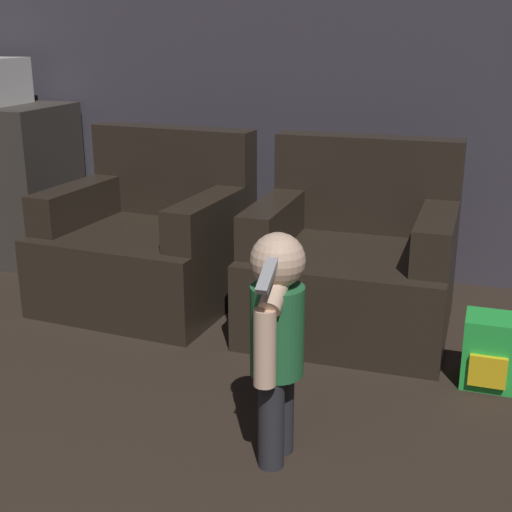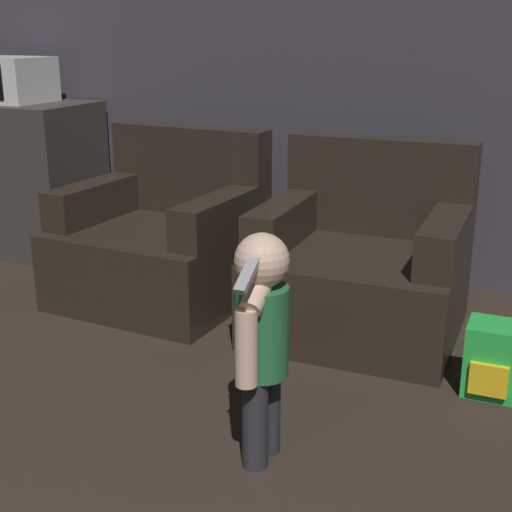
{
  "view_description": "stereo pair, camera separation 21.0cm",
  "coord_description": "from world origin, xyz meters",
  "px_view_note": "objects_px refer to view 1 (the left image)",
  "views": [
    {
      "loc": [
        0.68,
        0.53,
        1.38
      ],
      "look_at": [
        -0.17,
        3.09,
        0.51
      ],
      "focal_mm": 50.0,
      "sensor_mm": 36.0,
      "label": 1
    },
    {
      "loc": [
        0.88,
        0.6,
        1.38
      ],
      "look_at": [
        -0.17,
        3.09,
        0.51
      ],
      "focal_mm": 50.0,
      "sensor_mm": 36.0,
      "label": 2
    }
  ],
  "objects_px": {
    "person_toddler": "(276,331)",
    "toy_backpack": "(489,351)",
    "armchair_right": "(353,265)",
    "armchair_left": "(149,244)"
  },
  "relations": [
    {
      "from": "toy_backpack",
      "to": "armchair_right",
      "type": "bearing_deg",
      "value": 146.02
    },
    {
      "from": "armchair_left",
      "to": "person_toddler",
      "type": "xyz_separation_m",
      "value": [
        1.06,
        -1.21,
        0.16
      ]
    },
    {
      "from": "armchair_left",
      "to": "armchair_right",
      "type": "bearing_deg",
      "value": 3.94
    },
    {
      "from": "person_toddler",
      "to": "toy_backpack",
      "type": "height_order",
      "value": "person_toddler"
    },
    {
      "from": "armchair_left",
      "to": "armchair_right",
      "type": "relative_size",
      "value": 1.06
    },
    {
      "from": "armchair_right",
      "to": "toy_backpack",
      "type": "xyz_separation_m",
      "value": [
        0.64,
        -0.43,
        -0.16
      ]
    },
    {
      "from": "armchair_right",
      "to": "toy_backpack",
      "type": "height_order",
      "value": "armchair_right"
    },
    {
      "from": "armchair_right",
      "to": "person_toddler",
      "type": "relative_size",
      "value": 1.17
    },
    {
      "from": "person_toddler",
      "to": "toy_backpack",
      "type": "bearing_deg",
      "value": 143.17
    },
    {
      "from": "person_toddler",
      "to": "toy_backpack",
      "type": "relative_size",
      "value": 2.71
    }
  ]
}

